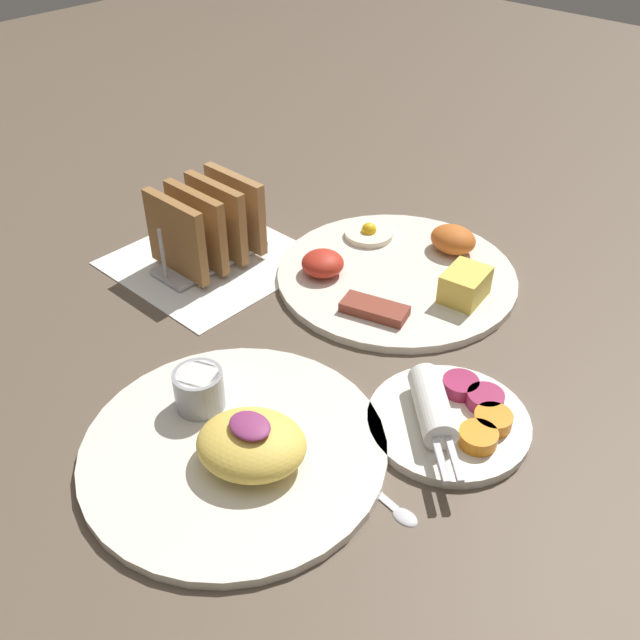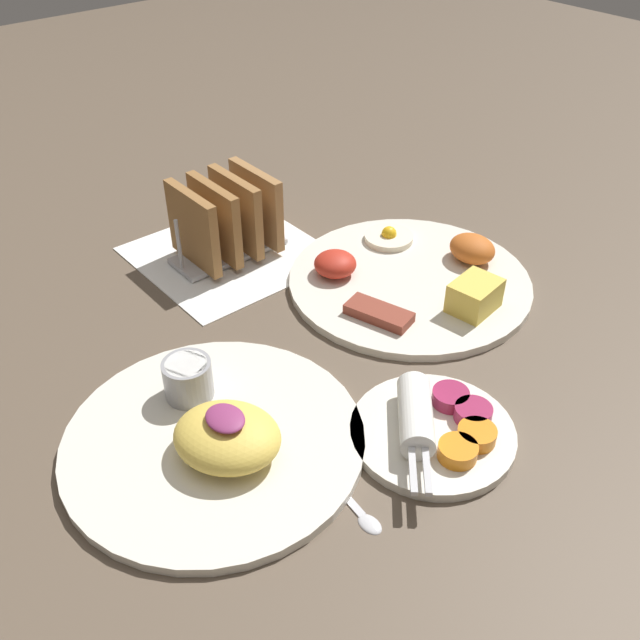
{
  "view_description": "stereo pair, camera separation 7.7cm",
  "coord_description": "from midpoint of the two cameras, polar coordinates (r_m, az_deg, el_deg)",
  "views": [
    {
      "loc": [
        0.42,
        -0.44,
        0.49
      ],
      "look_at": [
        0.0,
        0.01,
        0.03
      ],
      "focal_mm": 40.0,
      "sensor_mm": 36.0,
      "label": 1
    },
    {
      "loc": [
        0.47,
        -0.38,
        0.49
      ],
      "look_at": [
        0.0,
        0.01,
        0.03
      ],
      "focal_mm": 40.0,
      "sensor_mm": 36.0,
      "label": 2
    }
  ],
  "objects": [
    {
      "name": "teaspoon",
      "position": [
        0.63,
        5.77,
        -14.01
      ],
      "size": [
        0.13,
        0.02,
        0.01
      ],
      "color": "silver",
      "rests_on": "ground_plane"
    },
    {
      "name": "plate_foreground",
      "position": [
        0.66,
        -5.1,
        -9.19
      ],
      "size": [
        0.28,
        0.28,
        0.06
      ],
      "color": "silver",
      "rests_on": "ground_plane"
    },
    {
      "name": "plate_condiments",
      "position": [
        0.69,
        12.45,
        -8.47
      ],
      "size": [
        0.16,
        0.16,
        0.04
      ],
      "color": "silver",
      "rests_on": "ground_plane"
    },
    {
      "name": "plate_breakfast",
      "position": [
        0.88,
        9.94,
        3.28
      ],
      "size": [
        0.29,
        0.29,
        0.05
      ],
      "color": "silver",
      "rests_on": "ground_plane"
    },
    {
      "name": "toast_rack",
      "position": [
        0.91,
        -5.13,
        7.92
      ],
      "size": [
        0.1,
        0.15,
        0.1
      ],
      "color": "#B7B7BC",
      "rests_on": "ground_plane"
    },
    {
      "name": "napkin_flat",
      "position": [
        0.93,
        -4.97,
        5.23
      ],
      "size": [
        0.22,
        0.22,
        0.0
      ],
      "color": "white",
      "rests_on": "ground_plane"
    },
    {
      "name": "ground_plane",
      "position": [
        0.78,
        2.14,
        -2.15
      ],
      "size": [
        3.0,
        3.0,
        0.0
      ],
      "primitive_type": "plane",
      "color": "brown"
    }
  ]
}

